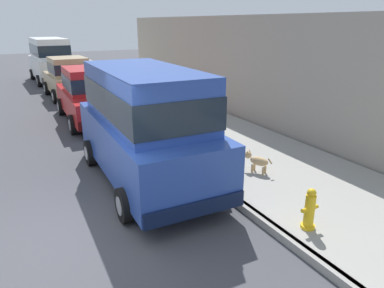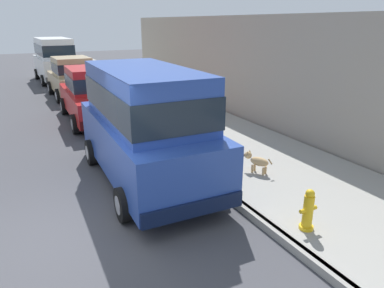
# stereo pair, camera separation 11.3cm
# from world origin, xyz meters

# --- Properties ---
(ground_plane) EXTENTS (80.00, 80.00, 0.00)m
(ground_plane) POSITION_xyz_m (0.00, 0.00, 0.00)
(ground_plane) COLOR #424247
(curb) EXTENTS (0.16, 64.00, 0.14)m
(curb) POSITION_xyz_m (3.20, 0.00, 0.07)
(curb) COLOR gray
(curb) RESTS_ON ground
(sidewalk) EXTENTS (3.60, 64.00, 0.14)m
(sidewalk) POSITION_xyz_m (5.00, 0.00, 0.07)
(sidewalk) COLOR #99968E
(sidewalk) RESTS_ON ground
(car_blue_van) EXTENTS (2.22, 4.94, 2.52)m
(car_blue_van) POSITION_xyz_m (2.08, 1.53, 1.39)
(car_blue_van) COLOR #28479E
(car_blue_van) RESTS_ON ground
(car_red_sedan) EXTENTS (2.10, 4.63, 1.92)m
(car_red_sedan) POSITION_xyz_m (2.18, 7.21, 0.98)
(car_red_sedan) COLOR red
(car_red_sedan) RESTS_ON ground
(car_tan_hatchback) EXTENTS (2.05, 3.86, 1.88)m
(car_tan_hatchback) POSITION_xyz_m (2.23, 11.95, 0.98)
(car_tan_hatchback) COLOR tan
(car_tan_hatchback) RESTS_ON ground
(car_white_van) EXTENTS (2.26, 4.96, 2.52)m
(car_white_van) POSITION_xyz_m (2.14, 17.32, 1.39)
(car_white_van) COLOR white
(car_white_van) RESTS_ON ground
(dog_tan) EXTENTS (0.41, 0.70, 0.49)m
(dog_tan) POSITION_xyz_m (4.33, 0.46, 0.43)
(dog_tan) COLOR tan
(dog_tan) RESTS_ON sidewalk
(fire_hydrant) EXTENTS (0.34, 0.24, 0.72)m
(fire_hydrant) POSITION_xyz_m (3.65, -1.82, 0.48)
(fire_hydrant) COLOR gold
(fire_hydrant) RESTS_ON sidewalk
(building_facade) EXTENTS (0.50, 20.00, 3.63)m
(building_facade) POSITION_xyz_m (7.10, 5.13, 1.82)
(building_facade) COLOR #9E9384
(building_facade) RESTS_ON ground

